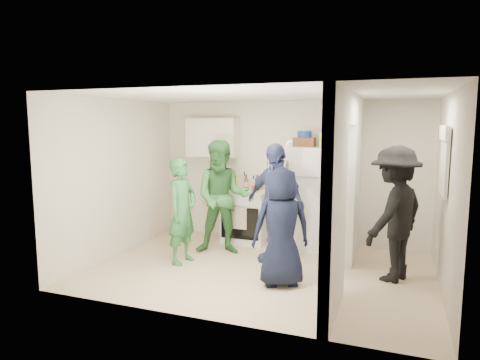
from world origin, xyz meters
name	(u,v)px	position (x,y,z in m)	size (l,w,h in m)	color
floor	(259,270)	(0.00, 0.00, 0.00)	(4.80, 4.80, 0.00)	beige
wall_back	(289,172)	(0.00, 1.70, 1.25)	(4.80, 4.80, 0.00)	silver
wall_front	(210,207)	(0.00, -1.70, 1.25)	(4.80, 4.80, 0.00)	silver
wall_left	(117,177)	(-2.40, 0.00, 1.25)	(3.40, 3.40, 0.00)	silver
wall_right	(447,195)	(2.40, 0.00, 1.25)	(3.40, 3.40, 0.00)	silver
ceiling	(260,95)	(0.00, 0.00, 2.50)	(4.80, 4.80, 0.00)	white
partition_pier_back	(355,179)	(1.20, 1.10, 1.25)	(0.12, 1.20, 2.50)	silver
partition_pier_front	(335,205)	(1.20, -1.10, 1.25)	(0.12, 1.20, 2.50)	silver
partition_header	(349,109)	(1.20, 0.00, 2.30)	(0.12, 1.00, 0.40)	silver
stove	(246,216)	(-0.69, 1.37, 0.47)	(0.78, 0.65, 0.93)	white
upper_cabinet	(213,138)	(-1.40, 1.52, 1.85)	(0.95, 0.34, 0.70)	silver
fridge	(309,198)	(0.44, 1.34, 0.86)	(0.71, 0.69, 1.73)	silver
wicker_basket	(304,142)	(0.34, 1.39, 1.80)	(0.35, 0.25, 0.15)	brown
blue_bowl	(305,134)	(0.34, 1.39, 1.93)	(0.24, 0.24, 0.11)	navy
yellow_cup_stack_top	(322,140)	(0.66, 1.24, 1.85)	(0.09, 0.09, 0.25)	yellow
wall_clock	(292,147)	(0.05, 1.68, 1.70)	(0.22, 0.22, 0.03)	white
spice_shelf	(288,167)	(0.00, 1.65, 1.35)	(0.35, 0.08, 0.03)	olive
nook_window	(446,161)	(2.38, 0.20, 1.65)	(0.03, 0.70, 0.80)	black
nook_window_frame	(444,161)	(2.36, 0.20, 1.65)	(0.04, 0.76, 0.86)	white
nook_valance	(444,133)	(2.34, 0.20, 2.00)	(0.04, 0.82, 0.18)	white
yellow_cup_stack_stove	(235,184)	(-0.81, 1.15, 1.06)	(0.09, 0.09, 0.25)	#EFF114
red_cup	(254,189)	(-0.47, 1.17, 0.99)	(0.09, 0.09, 0.12)	red
person_green_left	(182,211)	(-1.20, -0.07, 0.80)	(0.58, 0.38, 1.60)	#2D713E
person_green_center	(222,197)	(-0.83, 0.60, 0.92)	(0.90, 0.70, 1.84)	#3A7634
person_denim	(275,203)	(0.09, 0.46, 0.91)	(1.07, 0.44, 1.82)	#38427B
person_navy	(282,227)	(0.44, -0.44, 0.78)	(0.76, 0.49, 1.56)	black
person_nook	(395,214)	(1.81, 0.29, 0.91)	(1.18, 0.68, 1.83)	black
bottle_a	(234,180)	(-0.96, 1.49, 1.09)	(0.07, 0.07, 0.32)	brown
bottle_b	(235,181)	(-0.88, 1.30, 1.10)	(0.07, 0.07, 0.32)	#16431E
bottle_c	(245,180)	(-0.77, 1.52, 1.09)	(0.06, 0.06, 0.31)	#99A2A6
bottle_d	(246,183)	(-0.66, 1.30, 1.08)	(0.07, 0.07, 0.29)	brown
bottle_e	(254,182)	(-0.60, 1.53, 1.06)	(0.08, 0.08, 0.25)	silver
bottle_f	(257,183)	(-0.50, 1.41, 1.07)	(0.08, 0.08, 0.28)	#153A2B
bottle_g	(261,182)	(-0.45, 1.50, 1.08)	(0.06, 0.06, 0.29)	olive
bottle_h	(228,182)	(-0.99, 1.25, 1.07)	(0.06, 0.06, 0.28)	silver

